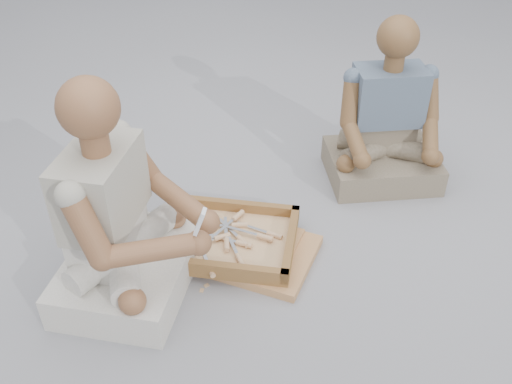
# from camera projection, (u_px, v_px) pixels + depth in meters

# --- Properties ---
(ground) EXTENTS (60.00, 60.00, 0.00)m
(ground) POSITION_uv_depth(u_px,v_px,m) (270.00, 260.00, 2.42)
(ground) COLOR gray
(ground) RESTS_ON ground
(carved_panel) EXTENTS (0.66, 0.52, 0.04)m
(carved_panel) POSITION_uv_depth(u_px,v_px,m) (244.00, 250.00, 2.45)
(carved_panel) COLOR #AD6D43
(carved_panel) RESTS_ON ground
(tool_tray) EXTENTS (0.56, 0.45, 0.07)m
(tool_tray) POSITION_uv_depth(u_px,v_px,m) (230.00, 239.00, 2.44)
(tool_tray) COLOR brown
(tool_tray) RESTS_ON carved_panel
(chisel_0) EXTENTS (0.12, 0.20, 0.02)m
(chisel_0) POSITION_uv_depth(u_px,v_px,m) (209.00, 267.00, 2.29)
(chisel_0) COLOR silver
(chisel_0) RESTS_ON tool_tray
(chisel_1) EXTENTS (0.12, 0.20, 0.02)m
(chisel_1) POSITION_uv_depth(u_px,v_px,m) (238.00, 257.00, 2.33)
(chisel_1) COLOR silver
(chisel_1) RESTS_ON tool_tray
(chisel_2) EXTENTS (0.20, 0.13, 0.02)m
(chisel_2) POSITION_uv_depth(u_px,v_px,m) (217.00, 238.00, 2.42)
(chisel_2) COLOR silver
(chisel_2) RESTS_ON tool_tray
(chisel_3) EXTENTS (0.22, 0.07, 0.02)m
(chisel_3) POSITION_uv_depth(u_px,v_px,m) (260.00, 236.00, 2.42)
(chisel_3) COLOR silver
(chisel_3) RESTS_ON tool_tray
(chisel_4) EXTENTS (0.12, 0.20, 0.02)m
(chisel_4) POSITION_uv_depth(u_px,v_px,m) (235.00, 218.00, 2.52)
(chisel_4) COLOR silver
(chisel_4) RESTS_ON tool_tray
(chisel_5) EXTENTS (0.16, 0.17, 0.02)m
(chisel_5) POSITION_uv_depth(u_px,v_px,m) (240.00, 239.00, 2.42)
(chisel_5) COLOR silver
(chisel_5) RESTS_ON tool_tray
(chisel_6) EXTENTS (0.06, 0.22, 0.02)m
(chisel_6) POSITION_uv_depth(u_px,v_px,m) (227.00, 241.00, 2.40)
(chisel_6) COLOR silver
(chisel_6) RESTS_ON tool_tray
(chisel_7) EXTENTS (0.22, 0.07, 0.02)m
(chisel_7) POSITION_uv_depth(u_px,v_px,m) (239.00, 243.00, 2.40)
(chisel_7) COLOR silver
(chisel_7) RESTS_ON tool_tray
(chisel_8) EXTENTS (0.21, 0.09, 0.02)m
(chisel_8) POSITION_uv_depth(u_px,v_px,m) (270.00, 234.00, 2.45)
(chisel_8) COLOR silver
(chisel_8) RESTS_ON tool_tray
(chisel_9) EXTENTS (0.22, 0.06, 0.02)m
(chisel_9) POSITION_uv_depth(u_px,v_px,m) (235.00, 225.00, 2.50)
(chisel_9) COLOR silver
(chisel_9) RESTS_ON tool_tray
(wood_chip_0) EXTENTS (0.02, 0.02, 0.00)m
(wood_chip_0) POSITION_uv_depth(u_px,v_px,m) (169.00, 260.00, 2.42)
(wood_chip_0) COLOR tan
(wood_chip_0) RESTS_ON ground
(wood_chip_1) EXTENTS (0.02, 0.02, 0.00)m
(wood_chip_1) POSITION_uv_depth(u_px,v_px,m) (247.00, 225.00, 2.61)
(wood_chip_1) COLOR tan
(wood_chip_1) RESTS_ON ground
(wood_chip_2) EXTENTS (0.02, 0.02, 0.00)m
(wood_chip_2) POSITION_uv_depth(u_px,v_px,m) (268.00, 243.00, 2.51)
(wood_chip_2) COLOR tan
(wood_chip_2) RESTS_ON ground
(wood_chip_3) EXTENTS (0.02, 0.02, 0.00)m
(wood_chip_3) POSITION_uv_depth(u_px,v_px,m) (250.00, 243.00, 2.51)
(wood_chip_3) COLOR tan
(wood_chip_3) RESTS_ON ground
(wood_chip_4) EXTENTS (0.02, 0.02, 0.00)m
(wood_chip_4) POSITION_uv_depth(u_px,v_px,m) (207.00, 285.00, 2.30)
(wood_chip_4) COLOR tan
(wood_chip_4) RESTS_ON ground
(wood_chip_5) EXTENTS (0.02, 0.02, 0.00)m
(wood_chip_5) POSITION_uv_depth(u_px,v_px,m) (210.00, 273.00, 2.36)
(wood_chip_5) COLOR tan
(wood_chip_5) RESTS_ON ground
(wood_chip_6) EXTENTS (0.02, 0.02, 0.00)m
(wood_chip_6) POSITION_uv_depth(u_px,v_px,m) (274.00, 290.00, 2.28)
(wood_chip_6) COLOR tan
(wood_chip_6) RESTS_ON ground
(wood_chip_7) EXTENTS (0.02, 0.02, 0.00)m
(wood_chip_7) POSITION_uv_depth(u_px,v_px,m) (267.00, 259.00, 2.43)
(wood_chip_7) COLOR tan
(wood_chip_7) RESTS_ON ground
(wood_chip_8) EXTENTS (0.02, 0.02, 0.00)m
(wood_chip_8) POSITION_uv_depth(u_px,v_px,m) (278.00, 228.00, 2.59)
(wood_chip_8) COLOR tan
(wood_chip_8) RESTS_ON ground
(wood_chip_9) EXTENTS (0.02, 0.02, 0.00)m
(wood_chip_9) POSITION_uv_depth(u_px,v_px,m) (173.00, 257.00, 2.44)
(wood_chip_9) COLOR tan
(wood_chip_9) RESTS_ON ground
(wood_chip_10) EXTENTS (0.02, 0.02, 0.00)m
(wood_chip_10) POSITION_uv_depth(u_px,v_px,m) (221.00, 226.00, 2.60)
(wood_chip_10) COLOR tan
(wood_chip_10) RESTS_ON ground
(wood_chip_11) EXTENTS (0.02, 0.02, 0.00)m
(wood_chip_11) POSITION_uv_depth(u_px,v_px,m) (202.00, 290.00, 2.28)
(wood_chip_11) COLOR tan
(wood_chip_11) RESTS_ON ground
(craftsman) EXTENTS (0.61, 0.60, 0.90)m
(craftsman) POSITION_uv_depth(u_px,v_px,m) (120.00, 226.00, 2.13)
(craftsman) COLOR beige
(craftsman) RESTS_ON ground
(companion) EXTENTS (0.61, 0.54, 0.82)m
(companion) POSITION_uv_depth(u_px,v_px,m) (386.00, 129.00, 2.78)
(companion) COLOR #81725D
(companion) RESTS_ON ground
(mobile_phone) EXTENTS (0.05, 0.04, 0.10)m
(mobile_phone) POSITION_uv_depth(u_px,v_px,m) (200.00, 222.00, 1.96)
(mobile_phone) COLOR white
(mobile_phone) RESTS_ON craftsman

